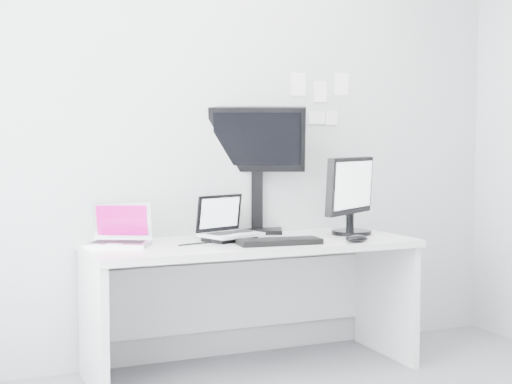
% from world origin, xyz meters
% --- Properties ---
extents(back_wall, '(3.60, 0.00, 3.60)m').
position_xyz_m(back_wall, '(0.00, 1.60, 1.35)').
color(back_wall, '#B2B5B7').
rests_on(back_wall, ground).
extents(desk, '(1.80, 0.70, 0.73)m').
position_xyz_m(desk, '(0.00, 1.25, 0.36)').
color(desk, silver).
rests_on(desk, ground).
extents(macbook, '(0.39, 0.35, 0.24)m').
position_xyz_m(macbook, '(-0.72, 1.34, 0.85)').
color(macbook, '#A8A9AD').
rests_on(macbook, desk).
extents(speaker, '(0.09, 0.09, 0.17)m').
position_xyz_m(speaker, '(-0.11, 1.51, 0.82)').
color(speaker, black).
rests_on(speaker, desk).
extents(dell_laptop, '(0.37, 0.33, 0.26)m').
position_xyz_m(dell_laptop, '(-0.10, 1.30, 0.86)').
color(dell_laptop, silver).
rests_on(dell_laptop, desk).
extents(rear_monitor, '(0.60, 0.41, 0.77)m').
position_xyz_m(rear_monitor, '(0.17, 1.56, 1.11)').
color(rear_monitor, black).
rests_on(rear_monitor, desk).
extents(samsung_monitor, '(0.56, 0.48, 0.47)m').
position_xyz_m(samsung_monitor, '(0.65, 1.29, 0.96)').
color(samsung_monitor, black).
rests_on(samsung_monitor, desk).
extents(keyboard, '(0.46, 0.20, 0.03)m').
position_xyz_m(keyboard, '(0.09, 1.07, 0.74)').
color(keyboard, black).
rests_on(keyboard, desk).
extents(mouse, '(0.14, 0.10, 0.04)m').
position_xyz_m(mouse, '(0.50, 0.97, 0.75)').
color(mouse, black).
rests_on(mouse, desk).
extents(wall_note_0, '(0.10, 0.00, 0.14)m').
position_xyz_m(wall_note_0, '(0.45, 1.59, 1.62)').
color(wall_note_0, white).
rests_on(wall_note_0, back_wall).
extents(wall_note_1, '(0.09, 0.00, 0.13)m').
position_xyz_m(wall_note_1, '(0.60, 1.59, 1.58)').
color(wall_note_1, white).
rests_on(wall_note_1, back_wall).
extents(wall_note_2, '(0.10, 0.00, 0.14)m').
position_xyz_m(wall_note_2, '(0.75, 1.59, 1.63)').
color(wall_note_2, white).
rests_on(wall_note_2, back_wall).
extents(wall_note_3, '(0.11, 0.00, 0.08)m').
position_xyz_m(wall_note_3, '(0.58, 1.59, 1.42)').
color(wall_note_3, white).
rests_on(wall_note_3, back_wall).
extents(wall_note_4, '(0.08, 0.00, 0.09)m').
position_xyz_m(wall_note_4, '(0.68, 1.59, 1.42)').
color(wall_note_4, white).
rests_on(wall_note_4, back_wall).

